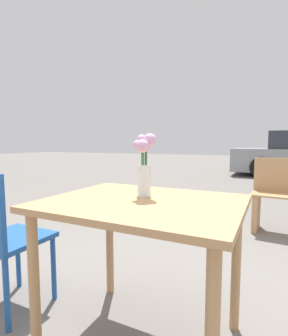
{
  "coord_description": "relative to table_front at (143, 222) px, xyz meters",
  "views": [
    {
      "loc": [
        0.51,
        -1.16,
        1.04
      ],
      "look_at": [
        -0.03,
        0.08,
        0.9
      ],
      "focal_mm": 28.0,
      "sensor_mm": 36.0,
      "label": 1
    }
  ],
  "objects": [
    {
      "name": "table_front",
      "position": [
        0.0,
        0.0,
        0.0
      ],
      "size": [
        0.97,
        0.79,
        0.75
      ],
      "color": "tan",
      "rests_on": "ground_plane"
    },
    {
      "name": "flower_vase",
      "position": [
        -0.03,
        0.08,
        0.27
      ],
      "size": [
        0.12,
        0.12,
        0.33
      ],
      "color": "silver",
      "rests_on": "table_front"
    }
  ]
}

